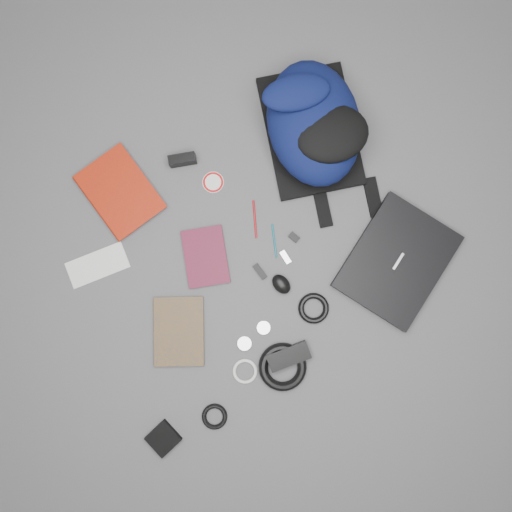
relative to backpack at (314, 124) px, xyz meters
name	(u,v)px	position (x,y,z in m)	size (l,w,h in m)	color
ground	(256,256)	(-0.38, -0.31, -0.10)	(4.00, 4.00, 0.00)	#4F4F51
backpack	(314,124)	(0.00, 0.00, 0.00)	(0.34, 0.49, 0.20)	black
laptop	(397,262)	(0.05, -0.55, -0.08)	(0.39, 0.31, 0.04)	black
textbook_red	(96,210)	(-0.81, 0.10, -0.09)	(0.21, 0.29, 0.03)	maroon
comic_book	(154,332)	(-0.82, -0.38, -0.09)	(0.18, 0.24, 0.02)	#A0780B
envelope	(98,265)	(-0.90, -0.08, -0.10)	(0.22, 0.10, 0.00)	silver
dvd_case	(206,257)	(-0.54, -0.23, -0.09)	(0.15, 0.21, 0.02)	#430C1D
compact_camera	(183,160)	(-0.46, 0.12, -0.08)	(0.10, 0.03, 0.05)	black
sticker_disc	(213,182)	(-0.40, 0.00, -0.10)	(0.08, 0.08, 0.00)	white
pen_teal	(274,241)	(-0.30, -0.29, -0.10)	(0.01, 0.01, 0.12)	#0B5863
pen_red	(255,219)	(-0.32, -0.19, -0.10)	(0.01, 0.01, 0.14)	#9A0B0F
id_badge	(212,261)	(-0.53, -0.25, -0.10)	(0.06, 0.09, 0.00)	blue
usb_black	(260,272)	(-0.39, -0.36, -0.10)	(0.02, 0.06, 0.01)	black
usb_silver	(285,257)	(-0.29, -0.36, -0.10)	(0.02, 0.05, 0.01)	silver
key_fob	(294,237)	(-0.23, -0.31, -0.10)	(0.02, 0.04, 0.01)	black
mouse	(281,284)	(-0.35, -0.44, -0.08)	(0.05, 0.08, 0.04)	black
headphone_left	(245,343)	(-0.56, -0.56, -0.10)	(0.05, 0.05, 0.01)	silver
headphone_right	(264,328)	(-0.47, -0.54, -0.10)	(0.05, 0.05, 0.01)	silver
cable_coil	(314,308)	(-0.29, -0.57, -0.09)	(0.11, 0.11, 0.02)	black
power_brick	(289,356)	(-0.44, -0.67, -0.08)	(0.15, 0.06, 0.04)	black
power_cord_coil	(283,367)	(-0.48, -0.70, -0.09)	(0.17, 0.17, 0.03)	black
pouch	(163,438)	(-0.96, -0.72, -0.09)	(0.09, 0.09, 0.02)	black
earbud_coil	(215,417)	(-0.77, -0.74, -0.09)	(0.09, 0.09, 0.02)	black
white_cable_coil	(245,371)	(-0.60, -0.65, -0.10)	(0.09, 0.09, 0.01)	silver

